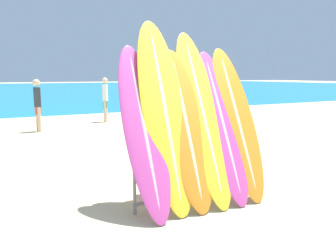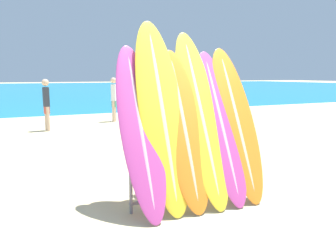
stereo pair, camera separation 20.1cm
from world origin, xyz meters
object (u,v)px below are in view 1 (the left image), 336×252
at_px(surfboard_slot_3, 203,115).
at_px(surfboard_slot_0, 144,129).
at_px(surfboard_rack, 196,167).
at_px(surfboard_slot_2, 186,128).
at_px(surfboard_slot_5, 237,121).
at_px(person_mid_beach, 105,98).
at_px(surfboard_slot_1, 165,113).
at_px(surfboard_slot_4, 222,124).
at_px(person_near_water, 38,103).

bearing_deg(surfboard_slot_3, surfboard_slot_0, -176.92).
height_order(surfboard_rack, surfboard_slot_0, surfboard_slot_0).
relative_size(surfboard_rack, surfboard_slot_2, 0.87).
xyz_separation_m(surfboard_rack, surfboard_slot_5, (0.68, 0.05, 0.55)).
relative_size(surfboard_slot_3, person_mid_beach, 1.44).
bearing_deg(surfboard_slot_1, surfboard_slot_3, -0.11).
relative_size(surfboard_rack, surfboard_slot_3, 0.77).
distance_m(surfboard_rack, surfboard_slot_1, 0.81).
distance_m(surfboard_slot_3, surfboard_slot_4, 0.31).
xyz_separation_m(person_near_water, person_mid_beach, (2.33, 1.10, 0.02)).
bearing_deg(surfboard_rack, surfboard_slot_3, 33.00).
bearing_deg(person_mid_beach, surfboard_slot_3, -158.64).
bearing_deg(surfboard_slot_1, surfboard_slot_5, -2.47).
bearing_deg(surfboard_slot_0, surfboard_slot_4, -0.60).
bearing_deg(surfboard_slot_1, surfboard_slot_0, -171.15).
height_order(surfboard_rack, surfboard_slot_2, surfboard_slot_2).
bearing_deg(surfboard_slot_5, surfboard_slot_3, 175.11).
xyz_separation_m(surfboard_slot_0, person_mid_beach, (1.77, 7.74, -0.16)).
xyz_separation_m(surfboard_slot_5, person_mid_beach, (0.39, 7.74, -0.17)).
distance_m(surfboard_rack, person_near_water, 6.82).
bearing_deg(person_near_water, surfboard_slot_2, 179.50).
distance_m(surfboard_slot_2, person_mid_beach, 7.86).
xyz_separation_m(surfboard_slot_5, person_near_water, (-1.94, 6.64, -0.18)).
height_order(surfboard_slot_3, person_near_water, surfboard_slot_3).
bearing_deg(surfboard_slot_4, surfboard_rack, -174.69).
distance_m(surfboard_slot_5, person_mid_beach, 7.75).
distance_m(surfboard_slot_0, person_near_water, 6.66).
xyz_separation_m(surfboard_slot_2, surfboard_slot_3, (0.29, 0.07, 0.13)).
relative_size(surfboard_slot_0, surfboard_slot_1, 0.86).
distance_m(surfboard_slot_4, surfboard_slot_5, 0.26).
height_order(surfboard_slot_1, surfboard_slot_3, surfboard_slot_1).
height_order(surfboard_slot_3, surfboard_slot_5, surfboard_slot_3).
height_order(surfboard_slot_0, surfboard_slot_5, surfboard_slot_5).
relative_size(surfboard_slot_0, surfboard_slot_2, 1.02).
height_order(surfboard_slot_4, person_near_water, surfboard_slot_4).
xyz_separation_m(surfboard_slot_0, surfboard_slot_5, (1.38, 0.00, 0.01)).
xyz_separation_m(surfboard_slot_1, person_mid_beach, (1.47, 7.70, -0.32)).
bearing_deg(person_mid_beach, surfboard_slot_1, -162.63).
xyz_separation_m(surfboard_slot_3, person_near_water, (-1.41, 6.59, -0.29)).
relative_size(surfboard_slot_4, person_mid_beach, 1.27).
bearing_deg(person_mid_beach, surfboard_slot_4, -156.59).
bearing_deg(surfboard_slot_2, person_near_water, 99.57).
relative_size(surfboard_slot_2, surfboard_slot_3, 0.88).
relative_size(surfboard_rack, surfboard_slot_4, 0.87).
height_order(surfboard_slot_5, person_near_water, surfboard_slot_5).
bearing_deg(person_mid_beach, surfboard_slot_0, -164.69).
bearing_deg(surfboard_slot_0, person_near_water, 94.83).
xyz_separation_m(surfboard_slot_3, person_mid_beach, (0.92, 7.70, -0.27)).
height_order(surfboard_slot_4, person_mid_beach, surfboard_slot_4).
bearing_deg(surfboard_slot_4, surfboard_slot_3, 168.11).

